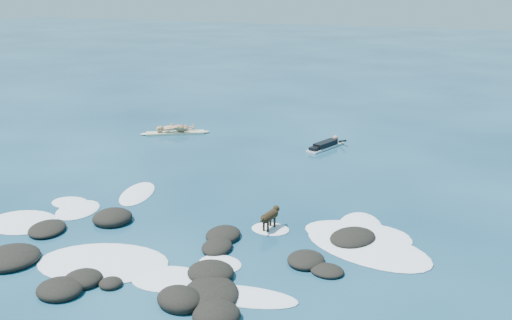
% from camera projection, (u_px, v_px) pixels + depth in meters
% --- Properties ---
extents(ground, '(160.00, 160.00, 0.00)m').
position_uv_depth(ground, '(181.00, 225.00, 16.39)').
color(ground, '#0A2642').
rests_on(ground, ground).
extents(reef_rocks, '(12.47, 6.61, 0.47)m').
position_uv_depth(reef_rocks, '(152.00, 259.00, 14.20)').
color(reef_rocks, black).
rests_on(reef_rocks, ground).
extents(breaking_foam, '(13.46, 7.42, 0.12)m').
position_uv_depth(breaking_foam, '(238.00, 245.00, 15.13)').
color(breaking_foam, white).
rests_on(breaking_foam, ground).
extents(standing_surfer_rig, '(2.88, 1.89, 1.81)m').
position_uv_depth(standing_surfer_rig, '(175.00, 119.00, 26.10)').
color(standing_surfer_rig, beige).
rests_on(standing_surfer_rig, ground).
extents(paddling_surfer_rig, '(1.33, 2.31, 0.41)m').
position_uv_depth(paddling_surfer_rig, '(326.00, 145.00, 24.01)').
color(paddling_surfer_rig, silver).
rests_on(paddling_surfer_rig, ground).
extents(dog, '(0.37, 1.03, 0.66)m').
position_uv_depth(dog, '(270.00, 216.00, 15.94)').
color(dog, black).
rests_on(dog, ground).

